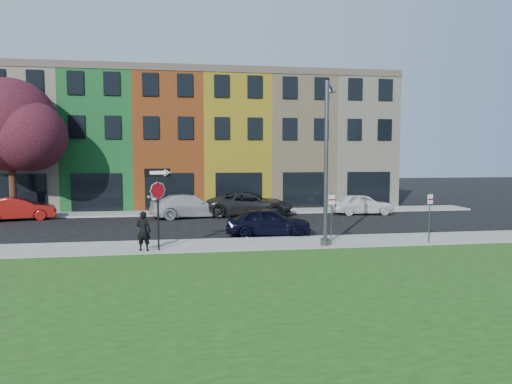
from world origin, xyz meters
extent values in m
plane|color=black|center=(0.00, 0.00, 0.00)|extent=(120.00, 120.00, 0.00)
cube|color=gray|center=(2.00, 3.00, 0.06)|extent=(40.00, 3.00, 0.12)
cube|color=gray|center=(-3.00, 15.00, 0.06)|extent=(40.00, 2.40, 0.12)
cube|color=beige|center=(-15.00, 21.20, 5.00)|extent=(5.00, 10.00, 10.00)
cube|color=green|center=(-10.00, 21.20, 5.00)|extent=(5.00, 10.00, 10.00)
cube|color=#BE531F|center=(-5.00, 21.20, 5.00)|extent=(5.00, 10.00, 10.00)
cube|color=yellow|center=(0.00, 21.20, 5.00)|extent=(5.00, 10.00, 10.00)
cube|color=tan|center=(5.00, 21.20, 5.00)|extent=(5.00, 10.00, 10.00)
cube|color=#BCB49F|center=(10.00, 21.20, 5.00)|extent=(5.00, 10.00, 10.00)
cube|color=black|center=(-2.50, 16.14, 1.50)|extent=(30.00, 0.12, 2.60)
cylinder|color=black|center=(-4.94, 2.14, 1.78)|extent=(0.08, 0.08, 3.33)
cylinder|color=silver|center=(-4.94, 2.12, 2.61)|extent=(0.71, 0.20, 0.72)
cylinder|color=maroon|center=(-4.94, 2.09, 2.61)|extent=(0.67, 0.18, 0.68)
cube|color=black|center=(-4.94, 2.12, 3.35)|extent=(1.03, 0.28, 0.34)
cube|color=silver|center=(-4.94, 2.09, 3.35)|extent=(0.65, 0.17, 0.14)
imported|color=black|center=(-5.54, 2.12, 0.94)|extent=(0.79, 0.68, 1.65)
imported|color=black|center=(0.29, 5.39, 0.73)|extent=(2.85, 4.72, 1.45)
imported|color=maroon|center=(-14.16, 13.27, 0.71)|extent=(3.59, 5.04, 1.42)
imported|color=#B7B8BC|center=(-3.58, 12.96, 0.76)|extent=(4.46, 6.16, 1.51)
imported|color=black|center=(0.40, 13.13, 0.80)|extent=(4.26, 6.48, 1.59)
imported|color=white|center=(8.19, 12.82, 0.71)|extent=(2.30, 4.40, 1.41)
cylinder|color=#4B4E51|center=(2.22, 2.11, 3.68)|extent=(0.18, 0.18, 7.12)
cylinder|color=#4B4E51|center=(2.22, 2.11, 0.27)|extent=(0.40, 0.40, 0.30)
cylinder|color=#4B4E51|center=(2.63, 3.02, 7.14)|extent=(0.93, 1.87, 0.12)
cube|color=#4B4E51|center=(3.08, 4.03, 7.09)|extent=(0.45, 0.60, 0.16)
cylinder|color=#4B4E51|center=(2.51, 2.20, 1.28)|extent=(0.05, 0.05, 2.33)
cube|color=silver|center=(2.51, 2.17, 2.12)|extent=(0.32, 0.10, 0.42)
cube|color=maroon|center=(2.51, 2.15, 2.12)|extent=(0.31, 0.09, 0.06)
cylinder|color=#4B4E51|center=(6.98, 1.90, 1.27)|extent=(0.05, 0.05, 2.30)
cube|color=silver|center=(6.98, 1.87, 2.10)|extent=(0.31, 0.13, 0.42)
cube|color=maroon|center=(6.98, 1.85, 2.10)|extent=(0.30, 0.12, 0.06)
cylinder|color=black|center=(-14.79, 14.20, 2.02)|extent=(0.44, 0.44, 3.81)
sphere|color=black|center=(-14.79, 14.20, 5.98)|extent=(5.87, 5.87, 5.87)
sphere|color=black|center=(-13.32, 13.32, 5.25)|extent=(4.40, 4.40, 4.40)
sphere|color=black|center=(-14.50, 14.79, 7.01)|extent=(3.52, 3.52, 3.52)
camera|label=1|loc=(-3.74, -16.94, 4.05)|focal=32.00mm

